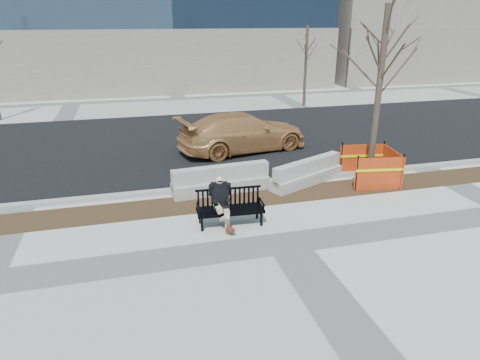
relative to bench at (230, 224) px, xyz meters
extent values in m
plane|color=beige|center=(0.99, -1.19, 0.00)|extent=(120.00, 120.00, 0.00)
cube|color=#47301C|center=(0.99, 1.41, 0.00)|extent=(40.00, 1.20, 0.02)
cube|color=black|center=(0.99, 7.61, 0.00)|extent=(60.00, 10.40, 0.01)
cube|color=#9E9B93|center=(0.99, 2.36, 0.06)|extent=(60.00, 0.25, 0.12)
imported|color=#C18248|center=(1.91, 5.87, 0.00)|extent=(5.14, 2.90, 1.41)
camera|label=1|loc=(-2.16, -9.08, 4.70)|focal=32.17mm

